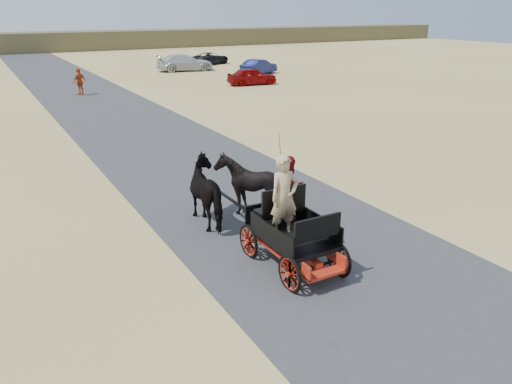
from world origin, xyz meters
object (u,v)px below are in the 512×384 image
horse_left (211,192)px  car_a (252,76)px  horse_right (248,185)px  car_d (210,58)px  carriage (292,250)px  car_b (259,67)px  car_c (185,63)px  pedestrian (80,82)px

horse_left → car_a: (13.19, 21.51, -0.23)m
horse_right → car_d: horse_right is taller
carriage → horse_left: (-0.55, 3.00, 0.49)m
horse_left → car_b: size_ratio=0.52×
horse_right → car_c: size_ratio=0.34×
horse_right → car_c: (11.03, 31.99, -0.12)m
car_c → car_b: bearing=-131.5°
car_b → car_c: 7.06m
horse_right → car_d: (15.39, 36.05, -0.26)m
carriage → car_c: 36.86m
car_d → pedestrian: bearing=104.9°
carriage → horse_right: 3.09m
car_b → horse_right: bearing=123.9°
car_c → horse_right: bearing=169.4°
car_a → car_d: bearing=-5.4°
carriage → pedestrian: pedestrian is taller
pedestrian → car_c: bearing=-175.7°
carriage → car_d: size_ratio=0.57×
horse_right → car_b: (15.58, 26.59, -0.21)m
carriage → horse_right: horse_right is taller
car_c → carriage: bearing=170.1°
carriage → horse_right: (0.55, 3.00, 0.49)m
carriage → car_b: 33.70m
car_b → car_d: 9.46m
car_a → car_b: bearing=-27.1°
horse_left → pedestrian: 22.98m
horse_left → horse_right: bearing=-180.0°
car_c → car_d: size_ratio=1.20×
pedestrian → horse_right: bearing=54.3°
horse_left → car_c: bearing=-110.8°
carriage → car_c: bearing=71.7°
horse_right → car_b: size_ratio=0.44×
pedestrian → car_c: (10.90, 9.05, -0.13)m
horse_right → car_a: bearing=-119.3°
pedestrian → car_d: bearing=-174.7°
car_a → car_c: size_ratio=0.72×
car_b → car_d: (-0.18, 9.46, -0.05)m
carriage → car_b: bearing=61.4°
car_a → car_b: 6.17m
horse_right → car_a: 24.67m
car_b → car_d: car_b is taller
car_a → car_d: car_a is taller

